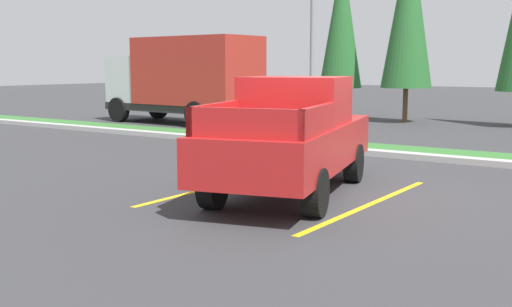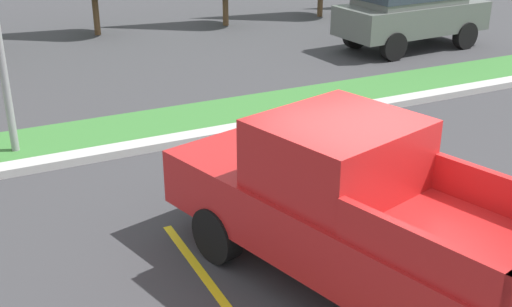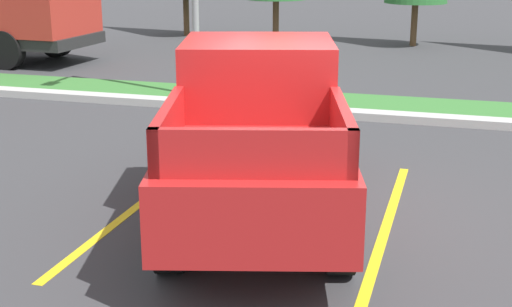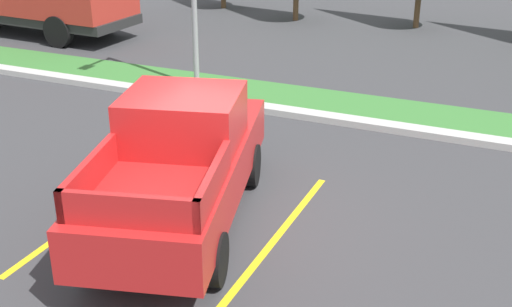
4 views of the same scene
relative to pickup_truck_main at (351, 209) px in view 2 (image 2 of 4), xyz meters
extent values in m
plane|color=#38383A|center=(0.55, 0.32, -1.04)|extent=(120.00, 120.00, 0.00)
cube|color=yellow|center=(1.56, -0.05, -1.04)|extent=(0.12, 4.80, 0.01)
cube|color=#B2B2AD|center=(0.55, 5.32, -0.97)|extent=(56.00, 0.40, 0.15)
cube|color=#387533|center=(0.55, 6.42, -1.01)|extent=(56.00, 1.80, 0.06)
cylinder|color=black|center=(-1.21, 1.23, -0.66)|extent=(0.47, 0.81, 0.76)
cylinder|color=black|center=(0.43, 1.67, -0.66)|extent=(0.47, 0.81, 0.76)
cylinder|color=black|center=(1.24, -1.32, -0.66)|extent=(0.47, 0.81, 0.76)
cube|color=red|center=(0.01, -0.05, -0.16)|extent=(3.19, 5.52, 0.76)
cube|color=red|center=(-0.07, 0.24, 0.64)|extent=(2.12, 2.00, 0.84)
cube|color=#2D3842|center=(-0.28, 1.03, 0.69)|extent=(1.58, 0.48, 0.63)
cube|color=red|center=(-0.43, -1.67, 0.44)|extent=(0.59, 1.86, 0.44)
cube|color=red|center=(1.21, -1.23, 0.44)|extent=(0.59, 1.86, 0.44)
cube|color=silver|center=(-0.65, 2.41, -0.40)|extent=(1.78, 0.63, 0.28)
cylinder|color=black|center=(9.95, 10.39, -0.64)|extent=(0.81, 0.31, 0.80)
cylinder|color=black|center=(10.06, 8.69, -0.64)|extent=(0.81, 0.31, 0.80)
cylinder|color=black|center=(7.16, 10.21, -0.64)|extent=(0.81, 0.31, 0.80)
cylinder|color=black|center=(7.26, 8.52, -0.64)|extent=(0.81, 0.31, 0.80)
cube|color=#565B56|center=(8.61, 9.45, -0.12)|extent=(4.70, 2.12, 0.84)
cylinder|color=brown|center=(0.64, 15.51, -0.37)|extent=(0.20, 0.20, 1.35)
cylinder|color=brown|center=(5.02, 15.03, -0.40)|extent=(0.20, 0.20, 1.28)
camera|label=1|loc=(5.80, -9.49, 1.25)|focal=43.78mm
camera|label=2|loc=(-4.00, -5.52, 3.57)|focal=44.88mm
camera|label=3|loc=(2.32, -8.04, 2.20)|focal=51.16mm
camera|label=4|loc=(4.83, -8.04, 4.23)|focal=46.24mm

